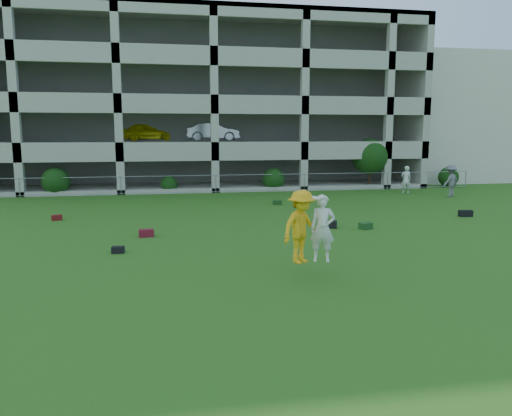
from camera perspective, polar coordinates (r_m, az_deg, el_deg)
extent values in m
plane|color=#235114|center=(14.29, 3.30, -7.32)|extent=(100.00, 100.00, 0.00)
cube|color=beige|center=(49.00, 22.30, 9.28)|extent=(16.00, 14.00, 10.00)
imported|color=silver|center=(33.53, 16.76, 3.11)|extent=(0.72, 0.53, 1.79)
imported|color=slate|center=(32.83, 21.35, 2.91)|extent=(1.46, 1.20, 1.96)
cube|color=#500D1C|center=(19.39, -12.43, -2.82)|extent=(0.58, 0.36, 0.28)
cube|color=black|center=(17.04, -15.49, -4.62)|extent=(0.42, 0.28, 0.22)
cube|color=#163C18|center=(20.91, 12.42, -2.01)|extent=(0.59, 0.51, 0.26)
cube|color=black|center=(20.91, 8.75, -1.86)|extent=(0.45, 0.45, 0.30)
cube|color=black|center=(25.44, 22.83, -0.57)|extent=(0.64, 0.40, 0.30)
cube|color=#550E12|center=(24.21, -21.81, -1.02)|extent=(0.51, 0.40, 0.24)
cube|color=black|center=(27.27, 2.46, 0.63)|extent=(0.56, 0.41, 0.25)
imported|color=#FAAB16|center=(13.45, 5.20, -2.15)|extent=(1.48, 1.28, 1.98)
imported|color=silver|center=(13.76, 7.62, -2.32)|extent=(0.78, 0.63, 1.85)
cylinder|color=white|center=(13.74, 6.69, 1.14)|extent=(0.28, 0.27, 0.10)
cube|color=#9E998C|center=(46.25, -6.49, 11.18)|extent=(30.00, 0.50, 12.00)
cube|color=#9E998C|center=(41.02, -27.17, 10.62)|extent=(0.50, 14.00, 12.00)
cube|color=#9E998C|center=(43.33, 14.44, 11.14)|extent=(0.50, 14.00, 12.00)
cube|color=#9E998C|center=(40.26, -5.93, 19.97)|extent=(30.00, 14.00, 0.30)
cube|color=#9E998C|center=(39.66, -5.66, 3.15)|extent=(30.00, 14.00, 0.30)
cube|color=#9E998C|center=(39.48, -5.73, 7.49)|extent=(30.00, 14.00, 0.30)
cube|color=#9E998C|center=(39.54, -5.79, 11.84)|extent=(30.00, 14.00, 0.30)
cube|color=#9E998C|center=(39.82, -5.86, 16.15)|extent=(30.00, 14.00, 0.30)
cube|color=#9E998C|center=(32.68, -4.70, 6.21)|extent=(30.00, 0.30, 0.90)
cube|color=#9E998C|center=(32.69, -4.77, 11.47)|extent=(30.00, 0.30, 0.90)
cube|color=#9E998C|center=(32.98, -4.83, 16.69)|extent=(30.00, 0.30, 0.90)
cube|color=#9E998C|center=(33.53, -4.90, 21.77)|extent=(30.00, 0.30, 0.90)
cube|color=#9E998C|center=(33.79, -25.91, 11.32)|extent=(0.50, 0.50, 12.00)
cube|color=#9E998C|center=(32.76, -15.53, 11.98)|extent=(0.50, 0.50, 12.00)
cube|color=#9E998C|center=(32.82, -4.79, 12.25)|extent=(0.50, 0.50, 12.00)
cube|color=#9E998C|center=(33.95, 5.57, 12.12)|extent=(0.50, 0.50, 12.00)
cube|color=#9E998C|center=(36.06, 14.97, 11.67)|extent=(0.50, 0.50, 12.00)
cube|color=#605E59|center=(41.52, -6.02, 11.48)|extent=(29.00, 9.00, 11.60)
imported|color=yellow|center=(37.35, -12.30, 8.51)|extent=(4.06, 2.12, 1.32)
imported|color=#B4B7BB|center=(37.51, -5.00, 8.68)|extent=(4.07, 1.58, 1.32)
cylinder|color=gray|center=(33.65, -25.42, 2.14)|extent=(0.06, 0.06, 1.20)
cylinder|color=gray|center=(32.62, -15.18, 2.50)|extent=(0.06, 0.06, 1.20)
cylinder|color=gray|center=(32.67, -4.63, 2.79)|extent=(0.06, 0.06, 1.20)
cylinder|color=gray|center=(33.81, 5.55, 2.97)|extent=(0.06, 0.06, 1.20)
cylinder|color=gray|center=(35.93, 14.80, 3.06)|extent=(0.06, 0.06, 1.20)
cylinder|color=gray|center=(38.86, 22.84, 3.07)|extent=(0.06, 0.06, 1.20)
cylinder|color=gray|center=(32.62, -4.64, 3.75)|extent=(36.00, 0.04, 0.04)
cylinder|color=gray|center=(32.73, -4.62, 1.88)|extent=(36.00, 0.04, 0.04)
sphere|color=#163D11|center=(33.75, -21.91, 2.85)|extent=(1.76, 1.76, 1.76)
sphere|color=#163D11|center=(33.11, -9.91, 2.67)|extent=(1.10, 1.10, 1.10)
sphere|color=#163D11|center=(33.88, 2.02, 3.31)|extent=(1.54, 1.54, 1.54)
cylinder|color=#382314|center=(36.21, 12.85, 3.77)|extent=(0.16, 0.16, 1.96)
sphere|color=#163D11|center=(36.13, 12.92, 5.76)|extent=(2.52, 2.52, 2.52)
sphere|color=#163D11|center=(38.82, 21.13, 3.33)|extent=(1.43, 1.43, 1.43)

